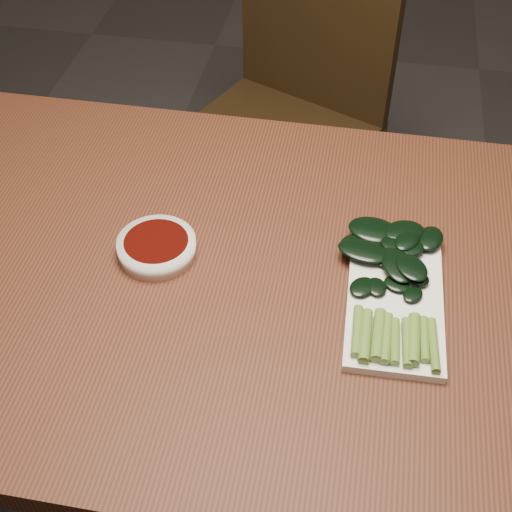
{
  "coord_description": "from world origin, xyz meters",
  "views": [
    {
      "loc": [
        0.12,
        -0.73,
        1.53
      ],
      "look_at": [
        -0.02,
        0.03,
        0.76
      ],
      "focal_mm": 50.0,
      "sensor_mm": 36.0,
      "label": 1
    }
  ],
  "objects_px": {
    "table": "(264,305)",
    "serving_plate": "(395,295)",
    "chair_far": "(288,109)",
    "gai_lan": "(390,271)",
    "sauce_bowl": "(157,247)"
  },
  "relations": [
    {
      "from": "table",
      "to": "chair_far",
      "type": "xyz_separation_m",
      "value": [
        -0.08,
        0.84,
        -0.19
      ]
    },
    {
      "from": "table",
      "to": "gai_lan",
      "type": "xyz_separation_m",
      "value": [
        0.18,
        0.02,
        0.09
      ]
    },
    {
      "from": "chair_far",
      "to": "gai_lan",
      "type": "height_order",
      "value": "chair_far"
    },
    {
      "from": "chair_far",
      "to": "sauce_bowl",
      "type": "distance_m",
      "value": 0.87
    },
    {
      "from": "chair_far",
      "to": "sauce_bowl",
      "type": "height_order",
      "value": "chair_far"
    },
    {
      "from": "table",
      "to": "serving_plate",
      "type": "distance_m",
      "value": 0.21
    },
    {
      "from": "table",
      "to": "serving_plate",
      "type": "bearing_deg",
      "value": -4.41
    },
    {
      "from": "sauce_bowl",
      "to": "gai_lan",
      "type": "height_order",
      "value": "gai_lan"
    },
    {
      "from": "table",
      "to": "sauce_bowl",
      "type": "relative_size",
      "value": 11.61
    },
    {
      "from": "chair_far",
      "to": "sauce_bowl",
      "type": "bearing_deg",
      "value": -72.3
    },
    {
      "from": "table",
      "to": "serving_plate",
      "type": "xyz_separation_m",
      "value": [
        0.19,
        -0.01,
        0.08
      ]
    },
    {
      "from": "chair_far",
      "to": "gai_lan",
      "type": "bearing_deg",
      "value": -48.29
    },
    {
      "from": "table",
      "to": "chair_far",
      "type": "distance_m",
      "value": 0.86
    },
    {
      "from": "serving_plate",
      "to": "gai_lan",
      "type": "height_order",
      "value": "gai_lan"
    },
    {
      "from": "sauce_bowl",
      "to": "serving_plate",
      "type": "height_order",
      "value": "sauce_bowl"
    }
  ]
}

